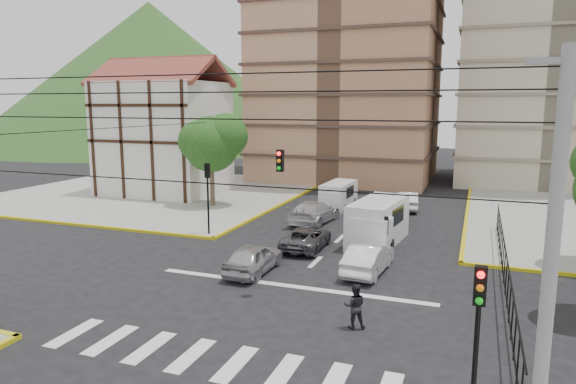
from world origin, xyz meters
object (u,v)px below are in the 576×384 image
at_px(traffic_light_se, 477,327).
at_px(traffic_light_nw, 208,187).
at_px(car_white_front_right, 368,258).
at_px(van_right_lane, 377,223).
at_px(van_left_lane, 338,196).
at_px(pedestrian_crosswalk, 355,306).
at_px(car_silver_front_left, 254,258).

height_order(traffic_light_se, traffic_light_nw, same).
bearing_deg(traffic_light_nw, car_white_front_right, -18.24).
height_order(traffic_light_se, van_right_lane, traffic_light_se).
bearing_deg(car_white_front_right, van_left_lane, -65.35).
distance_m(traffic_light_nw, car_white_front_right, 11.52).
relative_size(traffic_light_nw, car_white_front_right, 1.00).
relative_size(van_right_lane, van_left_lane, 1.27).
relative_size(van_right_lane, pedestrian_crosswalk, 3.53).
distance_m(traffic_light_se, traffic_light_nw, 22.06).
relative_size(van_right_lane, car_white_front_right, 1.35).
xyz_separation_m(van_right_lane, pedestrian_crosswalk, (1.37, -11.65, -0.41)).
bearing_deg(van_left_lane, traffic_light_nw, -113.57).
xyz_separation_m(traffic_light_nw, car_white_front_right, (10.71, -3.53, -2.39)).
distance_m(traffic_light_se, van_left_lane, 28.43).
distance_m(traffic_light_nw, pedestrian_crosswalk, 15.34).
relative_size(traffic_light_se, van_right_lane, 0.74).
xyz_separation_m(van_left_lane, car_silver_front_left, (0.12, -16.26, -0.29)).
height_order(car_white_front_right, pedestrian_crosswalk, pedestrian_crosswalk).
height_order(traffic_light_nw, pedestrian_crosswalk, traffic_light_nw).
xyz_separation_m(traffic_light_nw, van_left_lane, (5.36, 10.84, -2.11)).
height_order(traffic_light_nw, car_silver_front_left, traffic_light_nw).
relative_size(traffic_light_nw, van_left_lane, 0.94).
xyz_separation_m(van_right_lane, car_silver_front_left, (-4.66, -7.18, -0.53)).
height_order(van_left_lane, car_white_front_right, van_left_lane).
xyz_separation_m(car_silver_front_left, pedestrian_crosswalk, (6.03, -4.46, 0.12)).
bearing_deg(traffic_light_nw, pedestrian_crosswalk, -40.67).
distance_m(van_right_lane, pedestrian_crosswalk, 11.73).
height_order(traffic_light_se, pedestrian_crosswalk, traffic_light_se).
distance_m(traffic_light_se, car_silver_front_left, 14.56).
xyz_separation_m(traffic_light_se, traffic_light_nw, (-15.60, 15.60, 0.00)).
distance_m(traffic_light_nw, van_left_lane, 12.27).
bearing_deg(traffic_light_nw, car_silver_front_left, -44.74).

